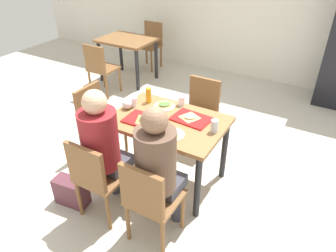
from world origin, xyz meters
The scene contains 26 objects.
ground_plane centered at (0.00, 0.00, -0.01)m, with size 10.00×10.00×0.02m, color beige.
main_table centered at (0.00, 0.00, 0.63)m, with size 1.10×0.76×0.73m.
chair_near_left centered at (-0.27, -0.77, 0.49)m, with size 0.40×0.40×0.84m.
chair_near_right centered at (0.27, -0.77, 0.49)m, with size 0.40×0.40×0.84m.
chair_far_side centered at (0.00, 0.77, 0.49)m, with size 0.40×0.40×0.84m.
chair_left_end centered at (-0.93, 0.00, 0.49)m, with size 0.40×0.40×0.84m.
person_in_red centered at (-0.27, -0.63, 0.74)m, with size 0.32×0.42×1.25m.
person_in_brown_jacket centered at (0.27, -0.63, 0.74)m, with size 0.32×0.42×1.25m.
tray_red_near centered at (-0.19, -0.13, 0.74)m, with size 0.36×0.26×0.02m, color red.
tray_red_far centered at (0.19, 0.11, 0.74)m, with size 0.36×0.26×0.02m, color red.
paper_plate_center centered at (-0.16, 0.21, 0.74)m, with size 0.22×0.22×0.01m, color white.
paper_plate_near_edge centered at (0.16, -0.21, 0.74)m, with size 0.22×0.22×0.01m, color white.
pizza_slice_a centered at (-0.16, -0.15, 0.76)m, with size 0.24×0.22×0.02m.
pizza_slice_b centered at (0.17, 0.12, 0.76)m, with size 0.21×0.21×0.02m.
pizza_slice_c centered at (-0.17, 0.22, 0.75)m, with size 0.21×0.22×0.02m.
pizza_slice_d centered at (0.14, -0.24, 0.75)m, with size 0.19×0.16×0.02m.
plastic_cup_a centered at (-0.03, 0.32, 0.78)m, with size 0.07×0.07×0.10m, color white.
plastic_cup_b centered at (0.03, -0.32, 0.78)m, with size 0.07×0.07×0.10m, color white.
plastic_cup_c centered at (-0.44, 0.06, 0.78)m, with size 0.07×0.07×0.10m, color white.
soda_can centered at (0.47, 0.02, 0.79)m, with size 0.07×0.07×0.12m, color #B7BCC6.
condiment_bottle centered at (-0.36, 0.21, 0.81)m, with size 0.06×0.06×0.16m, color orange.
foil_bundle centered at (-0.47, -0.02, 0.78)m, with size 0.10×0.10×0.10m, color silver.
handbag centered at (-0.62, -0.78, 0.14)m, with size 0.32×0.16×0.28m, color #592D38.
background_table centered at (-1.93, 1.95, 0.61)m, with size 0.90×0.70×0.73m.
background_chair_near centered at (-1.93, 1.22, 0.49)m, with size 0.40×0.40×0.84m.
background_chair_far centered at (-1.93, 2.69, 0.49)m, with size 0.40×0.40×0.84m.
Camera 1 is at (1.29, -2.23, 2.27)m, focal length 33.33 mm.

